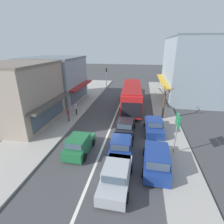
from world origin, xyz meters
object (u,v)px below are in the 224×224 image
object	(u,v)px
sedan_adjacent_lane_trail	(121,147)
pedestrian_browsing_midblock	(68,114)
sedan_behind_bus_mid	(125,127)
parked_wagon_kerb_front	(156,159)
traffic_light_downstreet	(106,75)
parked_sedan_kerb_second	(154,126)
city_bus	(132,95)
sedan_queue_gap_filler	(116,176)
hatchback_adjacent_lane_lead	(79,145)
pedestrian_with_handbag_near	(76,108)
directional_road_sign	(177,124)
street_tree_right	(164,104)

from	to	relation	value
sedan_adjacent_lane_trail	pedestrian_browsing_midblock	bearing A→B (deg)	141.75
sedan_behind_bus_mid	parked_wagon_kerb_front	world-z (taller)	parked_wagon_kerb_front
traffic_light_downstreet	parked_sedan_kerb_second	bearing A→B (deg)	-64.31
city_bus	sedan_adjacent_lane_trail	size ratio (longest dim) A/B	2.58
sedan_behind_bus_mid	parked_sedan_kerb_second	world-z (taller)	same
sedan_adjacent_lane_trail	parked_sedan_kerb_second	world-z (taller)	same
sedan_queue_gap_filler	hatchback_adjacent_lane_lead	bearing A→B (deg)	138.77
sedan_queue_gap_filler	parked_sedan_kerb_second	distance (m)	8.45
sedan_behind_bus_mid	pedestrian_with_handbag_near	bearing A→B (deg)	150.49
directional_road_sign	street_tree_right	size ratio (longest dim) A/B	0.91
hatchback_adjacent_lane_lead	sedan_adjacent_lane_trail	size ratio (longest dim) A/B	0.88
sedan_queue_gap_filler	parked_sedan_kerb_second	world-z (taller)	same
street_tree_right	pedestrian_browsing_midblock	xyz separation A→B (m)	(-10.93, -2.87, -0.84)
city_bus	sedan_adjacent_lane_trail	bearing A→B (deg)	-90.43
sedan_queue_gap_filler	directional_road_sign	world-z (taller)	directional_road_sign
parked_wagon_kerb_front	pedestrian_with_handbag_near	xyz separation A→B (m)	(-9.39, 8.76, 0.32)
sedan_queue_gap_filler	parked_wagon_kerb_front	xyz separation A→B (m)	(2.65, 2.15, 0.08)
city_bus	street_tree_right	bearing A→B (deg)	-41.29
hatchback_adjacent_lane_lead	pedestrian_with_handbag_near	world-z (taller)	pedestrian_with_handbag_near
parked_wagon_kerb_front	city_bus	bearing A→B (deg)	101.51
traffic_light_downstreet	pedestrian_with_handbag_near	bearing A→B (deg)	-93.67
sedan_behind_bus_mid	street_tree_right	xyz separation A→B (m)	(4.15, 4.51, 1.24)
hatchback_adjacent_lane_lead	sedan_behind_bus_mid	size ratio (longest dim) A/B	0.89
sedan_adjacent_lane_trail	sedan_behind_bus_mid	distance (m)	3.72
sedan_behind_bus_mid	directional_road_sign	bearing A→B (deg)	-34.39
hatchback_adjacent_lane_lead	pedestrian_browsing_midblock	bearing A→B (deg)	120.41
sedan_queue_gap_filler	street_tree_right	distance (m)	12.41
hatchback_adjacent_lane_lead	street_tree_right	bearing A→B (deg)	48.38
sedan_behind_bus_mid	traffic_light_downstreet	size ratio (longest dim) A/B	1.00
sedan_queue_gap_filler	pedestrian_with_handbag_near	bearing A→B (deg)	121.70
city_bus	parked_wagon_kerb_front	xyz separation A→B (m)	(2.66, -13.08, -1.14)
sedan_adjacent_lane_trail	traffic_light_downstreet	size ratio (longest dim) A/B	1.01
street_tree_right	pedestrian_with_handbag_near	world-z (taller)	street_tree_right
parked_wagon_kerb_front	hatchback_adjacent_lane_lead	bearing A→B (deg)	171.12
sedan_adjacent_lane_trail	sedan_queue_gap_filler	size ratio (longest dim) A/B	1.00
hatchback_adjacent_lane_lead	sedan_behind_bus_mid	xyz separation A→B (m)	(3.44, 4.04, -0.05)
city_bus	traffic_light_downstreet	xyz separation A→B (m)	(-5.77, 10.55, 0.97)
parked_sedan_kerb_second	traffic_light_downstreet	size ratio (longest dim) A/B	1.01
pedestrian_with_handbag_near	sedan_adjacent_lane_trail	bearing A→B (deg)	-48.36
sedan_adjacent_lane_trail	street_tree_right	bearing A→B (deg)	63.28
sedan_behind_bus_mid	pedestrian_with_handbag_near	world-z (taller)	pedestrian_with_handbag_near
sedan_behind_bus_mid	sedan_queue_gap_filler	xyz separation A→B (m)	(0.11, -7.16, 0.00)
directional_road_sign	street_tree_right	distance (m)	7.52
parked_sedan_kerb_second	street_tree_right	bearing A→B (deg)	71.13
hatchback_adjacent_lane_lead	sedan_behind_bus_mid	distance (m)	5.31
city_bus	parked_wagon_kerb_front	size ratio (longest dim) A/B	2.41
sedan_behind_bus_mid	parked_sedan_kerb_second	xyz separation A→B (m)	(2.89, 0.82, 0.00)
city_bus	hatchback_adjacent_lane_lead	bearing A→B (deg)	-106.32
sedan_adjacent_lane_trail	parked_wagon_kerb_front	bearing A→B (deg)	-25.21
directional_road_sign	street_tree_right	world-z (taller)	street_tree_right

